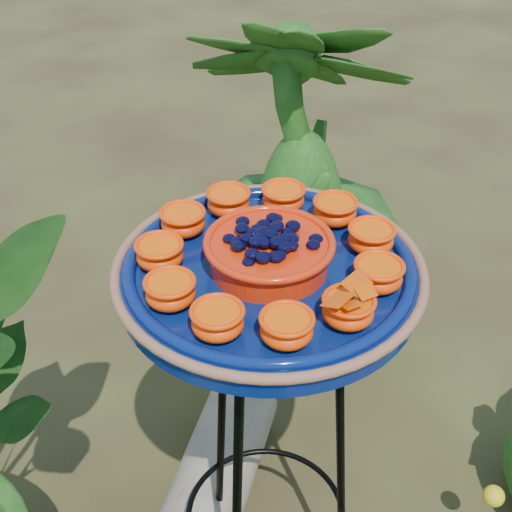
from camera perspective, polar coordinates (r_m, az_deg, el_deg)
name	(u,v)px	position (r m, az deg, el deg)	size (l,w,h in m)	color
tripod_stand	(267,439)	(1.43, 0.86, -14.39)	(0.41, 0.41, 0.95)	black
feeder_dish	(269,267)	(1.14, 1.05, -0.92)	(0.57, 0.57, 0.11)	#071854
driftwood_log	(214,481)	(1.96, -3.41, -17.54)	(0.20, 0.20, 0.60)	tan
shrub_back_right	(301,187)	(2.18, 3.60, 5.51)	(0.64, 0.64, 1.14)	#1B4311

